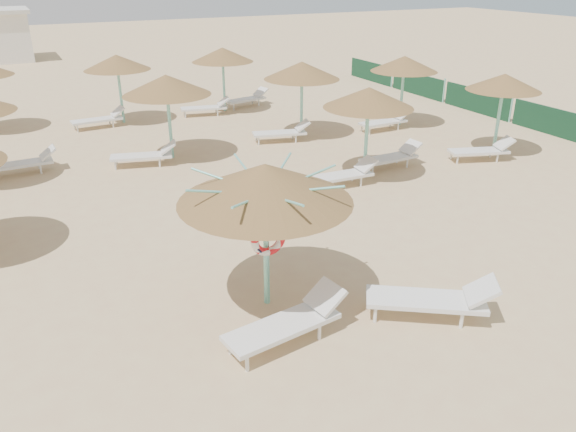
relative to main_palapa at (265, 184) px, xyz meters
name	(u,v)px	position (x,y,z in m)	size (l,w,h in m)	color
ground	(292,308)	(0.33, -0.40, -2.40)	(120.00, 120.00, 0.00)	tan
main_palapa	(265,184)	(0.00, 0.00, 0.00)	(3.09, 3.09, 2.77)	#76CCBC
lounger_main_a	(289,322)	(-0.15, -1.24, -2.03)	(2.25, 0.97, 0.79)	silver
lounger_main_b	(435,299)	(2.48, -1.79, -2.01)	(2.27, 1.81, 0.82)	silver
palapa_field	(195,83)	(1.88, 9.74, -0.09)	(19.31, 13.64, 2.71)	#76CCBC
windbreak_fence	(477,101)	(14.33, 9.56, -1.90)	(0.08, 19.84, 1.10)	#194C31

